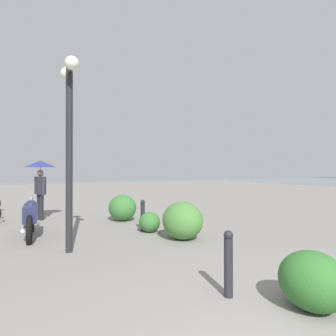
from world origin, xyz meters
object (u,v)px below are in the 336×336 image
object	(u,v)px
lamppost	(69,125)
bollard_mid	(143,215)
pedestrian	(40,173)
bollard_near	(228,262)
motorcycle	(31,217)

from	to	relation	value
lamppost	bollard_mid	bearing A→B (deg)	-59.96
pedestrian	bollard_near	xyz separation A→B (m)	(-7.62, -1.94, -1.14)
bollard_mid	motorcycle	bearing A→B (deg)	77.31
motorcycle	pedestrian	xyz separation A→B (m)	(2.57, -0.36, 1.10)
bollard_mid	pedestrian	bearing A→B (deg)	37.59
motorcycle	bollard_near	world-z (taller)	motorcycle
pedestrian	bollard_mid	xyz separation A→B (m)	(-3.21, -2.47, -1.15)
pedestrian	bollard_near	bearing A→B (deg)	-165.70
pedestrian	bollard_near	distance (m)	7.94
motorcycle	bollard_near	bearing A→B (deg)	-155.50
lamppost	bollard_mid	world-z (taller)	lamppost
motorcycle	bollard_near	xyz separation A→B (m)	(-5.05, -2.30, -0.04)
motorcycle	pedestrian	world-z (taller)	pedestrian
pedestrian	bollard_mid	bearing A→B (deg)	-142.41
lamppost	bollard_near	xyz separation A→B (m)	(-3.17, -1.62, -2.18)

